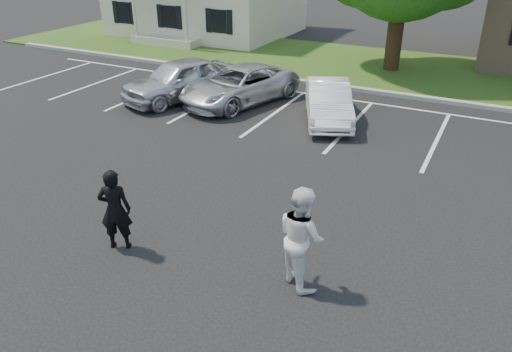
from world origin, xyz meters
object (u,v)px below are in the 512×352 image
(car_silver_west, at_px, (180,79))
(car_white_sedan, at_px, (328,102))
(man_white_shirt, at_px, (301,237))
(man_black_suit, at_px, (115,210))
(car_silver_minivan, at_px, (239,85))

(car_silver_west, xyz_separation_m, car_white_sedan, (5.85, 0.35, -0.12))
(car_white_sedan, bearing_deg, man_white_shirt, -97.73)
(man_black_suit, xyz_separation_m, car_white_sedan, (1.30, 9.18, -0.23))
(car_silver_west, bearing_deg, man_white_shirt, -23.98)
(man_white_shirt, bearing_deg, car_silver_west, -7.88)
(car_silver_minivan, bearing_deg, man_black_suit, -58.93)
(man_white_shirt, height_order, car_silver_west, man_white_shirt)
(car_silver_minivan, relative_size, car_white_sedan, 1.22)
(man_black_suit, bearing_deg, car_white_sedan, -125.00)
(man_black_suit, bearing_deg, car_silver_minivan, -103.19)
(man_black_suit, relative_size, car_white_sedan, 0.44)
(man_black_suit, relative_size, car_silver_west, 0.39)
(man_black_suit, height_order, car_silver_minivan, man_black_suit)
(car_silver_minivan, bearing_deg, car_silver_west, -146.13)
(man_black_suit, relative_size, car_silver_minivan, 0.36)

